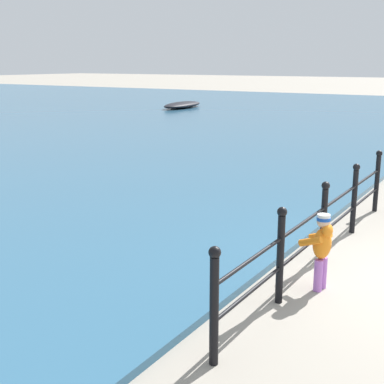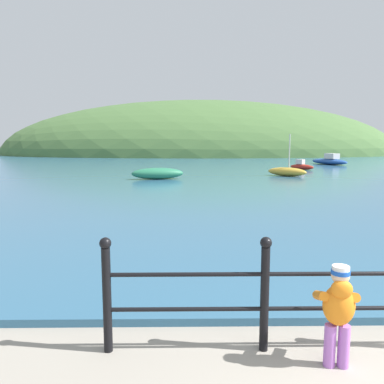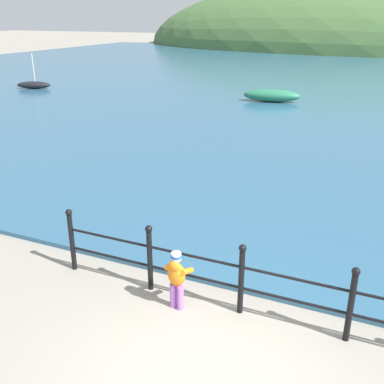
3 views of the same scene
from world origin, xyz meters
The scene contains 7 objects.
water centered at (0.00, 32.00, 0.05)m, with size 80.00×60.00×0.10m, color #2D5B7A.
far_hillside centered at (0.00, 68.18, 0.00)m, with size 72.36×39.80×19.71m.
child_in_coat centered at (-0.97, 1.20, 0.60)m, with size 0.41×0.40×1.00m.
boat_nearest_quay centered at (6.54, 26.83, 0.36)m, with size 1.80×2.16×0.80m.
boat_twin_mast centered at (11.35, 33.75, 0.45)m, with size 2.94×4.72×1.08m.
boat_green_fishing centered at (3.86, 21.12, 0.38)m, with size 2.48×2.34×2.61m.
boat_blue_hull centered at (-4.08, 19.19, 0.43)m, with size 3.07×1.40×0.65m.
Camera 2 is at (-2.40, -2.15, 2.14)m, focal length 35.00 mm.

